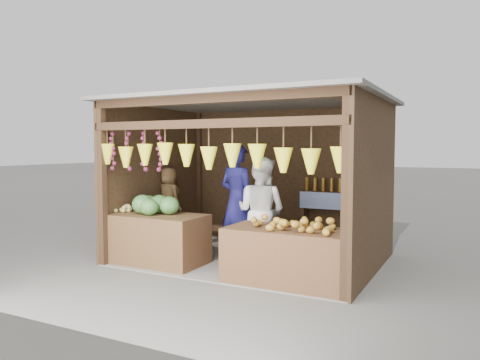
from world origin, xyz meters
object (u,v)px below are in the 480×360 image
Objects in this scene: counter_left at (157,239)px; vendor_seated at (169,199)px; man_standing at (237,202)px; counter_right at (287,256)px; woman_standing at (261,211)px.

vendor_seated is (-0.57, 1.11, 0.52)m from counter_left.
counter_left is 1.44m from man_standing.
woman_standing is (-0.75, 0.77, 0.48)m from counter_right.
woman_standing is at bearing 134.37° from counter_right.
counter_right is 1.67m from man_standing.
counter_right is 0.98× the size of woman_standing.
counter_right is at bearing 175.43° from vendor_seated.
man_standing reaches higher than counter_left.
man_standing is 0.54m from woman_standing.
woman_standing reaches higher than vendor_seated.
vendor_seated is at bearing 157.20° from counter_right.
vendor_seated is at bearing 117.18° from counter_left.
vendor_seated reaches higher than counter_right.
woman_standing is at bearing 178.05° from man_standing.
counter_left is at bearing 55.38° from man_standing.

